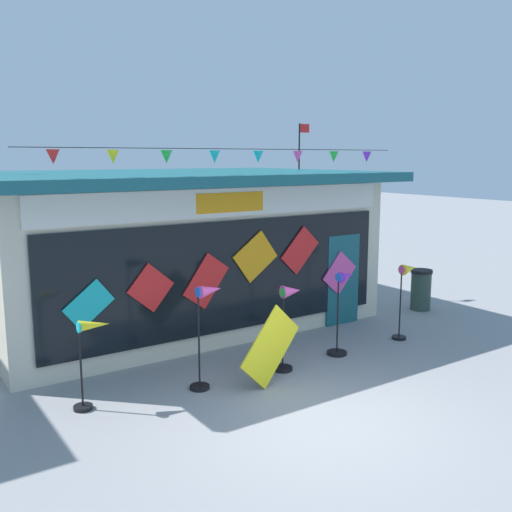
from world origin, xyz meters
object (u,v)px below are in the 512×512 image
at_px(wind_spinner_left, 207,316).
at_px(wind_spinner_center_left, 289,313).
at_px(wind_spinner_far_left, 90,347).
at_px(kite_shop_building, 169,245).
at_px(trash_bin, 421,289).
at_px(wind_spinner_right, 407,283).
at_px(display_kite_on_ground, 271,347).
at_px(wind_spinner_center_right, 343,302).

distance_m(wind_spinner_left, wind_spinner_center_left, 1.58).
bearing_deg(wind_spinner_far_left, kite_shop_building, 50.88).
height_order(wind_spinner_far_left, trash_bin, wind_spinner_far_left).
xyz_separation_m(wind_spinner_right, display_kite_on_ground, (-3.73, -0.48, -0.51)).
bearing_deg(wind_spinner_far_left, trash_bin, 6.78).
relative_size(wind_spinner_far_left, wind_spinner_center_left, 0.89).
bearing_deg(wind_spinner_left, wind_spinner_center_left, -3.04).
relative_size(wind_spinner_right, trash_bin, 1.57).
xyz_separation_m(wind_spinner_center_left, wind_spinner_right, (3.06, 0.06, 0.14)).
relative_size(wind_spinner_center_right, trash_bin, 1.61).
relative_size(wind_spinner_center_left, trash_bin, 1.53).
distance_m(kite_shop_building, wind_spinner_right, 5.33).
xyz_separation_m(wind_spinner_left, trash_bin, (6.66, 1.30, -0.69)).
xyz_separation_m(wind_spinner_left, wind_spinner_right, (4.62, -0.02, -0.03)).
relative_size(kite_shop_building, wind_spinner_center_left, 5.63).
bearing_deg(wind_spinner_right, trash_bin, 32.85).
bearing_deg(kite_shop_building, wind_spinner_center_left, -86.88).
bearing_deg(wind_spinner_right, kite_shop_building, 128.27).
xyz_separation_m(kite_shop_building, trash_bin, (5.32, -2.85, -1.20)).
distance_m(kite_shop_building, wind_spinner_left, 4.39).
bearing_deg(wind_spinner_center_left, wind_spinner_right, 1.22).
relative_size(kite_shop_building, trash_bin, 8.59).
bearing_deg(wind_spinner_center_left, kite_shop_building, 93.12).
xyz_separation_m(wind_spinner_far_left, display_kite_on_ground, (2.69, -0.79, -0.27)).
bearing_deg(wind_spinner_far_left, wind_spinner_left, -9.20).
relative_size(kite_shop_building, wind_spinner_far_left, 6.34).
height_order(wind_spinner_far_left, wind_spinner_left, wind_spinner_left).
xyz_separation_m(wind_spinner_right, trash_bin, (2.04, 1.32, -0.66)).
distance_m(wind_spinner_far_left, trash_bin, 8.53).
bearing_deg(wind_spinner_center_left, display_kite_on_ground, -148.44).
relative_size(wind_spinner_far_left, wind_spinner_right, 0.86).
height_order(wind_spinner_right, trash_bin, wind_spinner_right).
xyz_separation_m(wind_spinner_left, wind_spinner_center_right, (2.90, -0.01, -0.19)).
distance_m(wind_spinner_center_right, wind_spinner_right, 1.73).
xyz_separation_m(wind_spinner_center_right, wind_spinner_right, (1.72, -0.01, 0.15)).
bearing_deg(kite_shop_building, wind_spinner_far_left, -129.12).
bearing_deg(wind_spinner_far_left, wind_spinner_center_right, -3.62).
bearing_deg(wind_spinner_right, wind_spinner_center_right, 179.58).
bearing_deg(wind_spinner_left, wind_spinner_right, -0.23).
bearing_deg(display_kite_on_ground, kite_shop_building, 84.48).
xyz_separation_m(wind_spinner_center_left, display_kite_on_ground, (-0.68, -0.42, -0.36)).
xyz_separation_m(kite_shop_building, wind_spinner_center_right, (1.57, -4.15, -0.69)).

